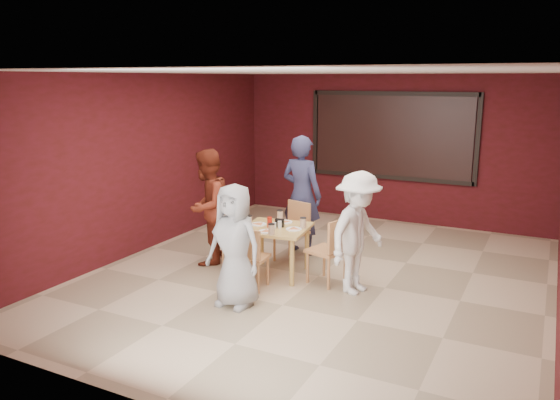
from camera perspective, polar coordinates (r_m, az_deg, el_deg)
The scene contains 11 objects.
floor at distance 7.75m, azimuth 4.03°, elevation -7.95°, with size 7.00×7.00×0.00m, color #C8AE8B.
window_blinds at distance 10.58m, azimuth 11.52°, elevation 6.57°, with size 3.00×0.02×1.50m, color black.
dining_table at distance 7.63m, azimuth -0.43°, elevation -3.41°, with size 0.99×0.99×0.85m.
chair_front at distance 7.12m, azimuth -3.26°, elevation -5.74°, with size 0.45×0.45×0.85m.
chair_back at distance 8.28m, azimuth 1.47°, elevation -2.91°, with size 0.53×0.53×0.89m.
chair_left at distance 8.01m, azimuth -5.13°, elevation -3.98°, with size 0.47×0.47×0.78m.
chair_right at distance 7.32m, azimuth 5.38°, elevation -4.94°, with size 0.55×0.55×0.92m.
diner_front at distance 6.59m, azimuth -4.76°, elevation -4.78°, with size 0.74×0.48×1.51m, color #999999.
diner_back at distance 8.53m, azimuth 2.28°, elevation 0.53°, with size 0.68×0.45×1.87m, color #2E3052.
diner_left at distance 8.14m, azimuth -7.60°, elevation -0.72°, with size 0.83×0.65×1.72m, color maroon.
diner_right at distance 7.02m, azimuth 8.14°, elevation -3.44°, with size 1.03×0.59×1.59m, color white.
Camera 1 is at (2.79, -6.70, 2.72)m, focal length 35.00 mm.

